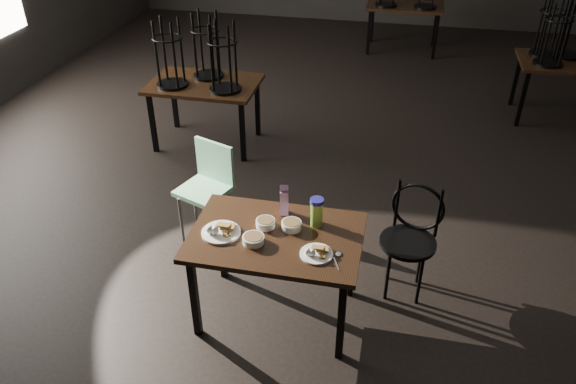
% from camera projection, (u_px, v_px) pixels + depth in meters
% --- Properties ---
extents(main_table, '(1.20, 0.80, 0.75)m').
position_uv_depth(main_table, '(276.00, 244.00, 3.94)').
color(main_table, black).
rests_on(main_table, ground).
extents(plate_left, '(0.27, 0.27, 0.09)m').
position_uv_depth(plate_left, '(220.00, 231.00, 3.90)').
color(plate_left, white).
rests_on(plate_left, main_table).
extents(plate_right, '(0.22, 0.22, 0.07)m').
position_uv_depth(plate_right, '(316.00, 253.00, 3.71)').
color(plate_right, white).
rests_on(plate_right, main_table).
extents(bowl_near, '(0.14, 0.14, 0.05)m').
position_uv_depth(bowl_near, '(265.00, 223.00, 3.97)').
color(bowl_near, white).
rests_on(bowl_near, main_table).
extents(bowl_far, '(0.14, 0.14, 0.06)m').
position_uv_depth(bowl_far, '(291.00, 225.00, 3.94)').
color(bowl_far, white).
rests_on(bowl_far, main_table).
extents(bowl_big, '(0.15, 0.15, 0.05)m').
position_uv_depth(bowl_big, '(253.00, 239.00, 3.81)').
color(bowl_big, white).
rests_on(bowl_big, main_table).
extents(juice_carton, '(0.07, 0.07, 0.25)m').
position_uv_depth(juice_carton, '(284.00, 200.00, 4.05)').
color(juice_carton, '#7F1773').
rests_on(juice_carton, main_table).
extents(water_bottle, '(0.12, 0.12, 0.22)m').
position_uv_depth(water_bottle, '(317.00, 212.00, 3.94)').
color(water_bottle, '#92D13D').
rests_on(water_bottle, main_table).
extents(spoon, '(0.06, 0.20, 0.01)m').
position_uv_depth(spoon, '(338.00, 255.00, 3.71)').
color(spoon, silver).
rests_on(spoon, main_table).
extents(bentwood_chair, '(0.46, 0.46, 0.91)m').
position_uv_depth(bentwood_chair, '(411.00, 232.00, 4.28)').
color(bentwood_chair, black).
rests_on(bentwood_chair, ground).
extents(school_chair, '(0.51, 0.51, 0.86)m').
position_uv_depth(school_chair, '(208.00, 181.00, 4.92)').
color(school_chair, '#74B58B').
rests_on(school_chair, ground).
extents(bg_table_left, '(1.20, 0.80, 1.48)m').
position_uv_depth(bg_table_left, '(203.00, 81.00, 6.17)').
color(bg_table_left, black).
rests_on(bg_table_left, ground).
extents(bg_table_right, '(1.20, 0.80, 1.48)m').
position_uv_depth(bg_table_right, '(570.00, 57.00, 6.73)').
color(bg_table_right, black).
rests_on(bg_table_right, ground).
extents(bg_table_far, '(1.20, 0.80, 1.48)m').
position_uv_depth(bg_table_far, '(406.00, 5.00, 8.88)').
color(bg_table_far, black).
rests_on(bg_table_far, ground).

